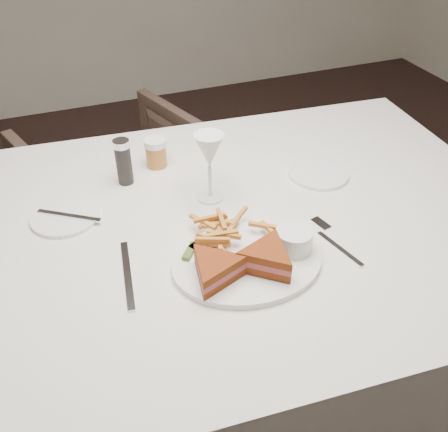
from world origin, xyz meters
name	(u,v)px	position (x,y,z in m)	size (l,w,h in m)	color
ground	(237,422)	(0.00, 0.00, 0.00)	(5.00, 5.00, 0.00)	black
table	(218,326)	(-0.03, 0.09, 0.38)	(1.50, 1.00, 0.75)	silver
chair_far	(125,192)	(-0.12, 0.90, 0.33)	(0.65, 0.60, 0.66)	#47352B
table_setting	(227,224)	(-0.03, 0.02, 0.79)	(0.81, 0.67, 0.18)	white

